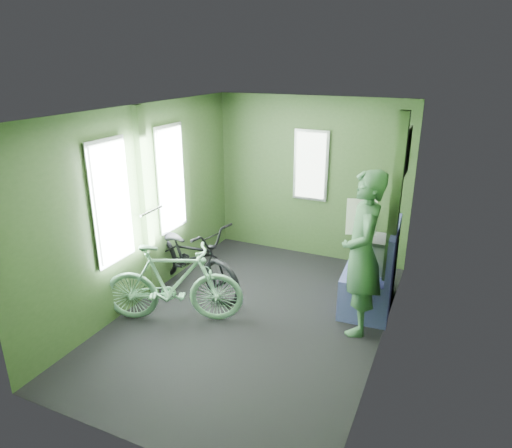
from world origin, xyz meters
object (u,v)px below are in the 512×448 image
Objects in this scene: bicycle_black at (191,289)px; bench_seat at (371,282)px; bicycle_mint at (176,320)px; passenger at (362,254)px; waste_box at (381,275)px.

bicycle_black is 2.23m from bench_seat.
passenger is (1.88, 0.69, 0.88)m from bicycle_mint.
passenger reaches higher than waste_box.
bench_seat is (0.04, 0.55, -0.58)m from passenger.
bicycle_black is 2.35m from waste_box.
bicycle_mint is 0.87× the size of passenger.
bench_seat is (2.14, 0.53, 0.31)m from bicycle_black.
waste_box is at bearing -58.74° from bicycle_black.
waste_box reaches higher than bicycle_black.
bicycle_mint is at bearing -150.68° from bench_seat.
bicycle_mint is at bearing -143.16° from bicycle_black.
bicycle_mint is (0.23, -0.70, 0.00)m from bicycle_black.
passenger is 0.79m from bench_seat.
bench_seat is at bearing -79.74° from bicycle_mint.
bicycle_mint is at bearing -87.58° from passenger.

